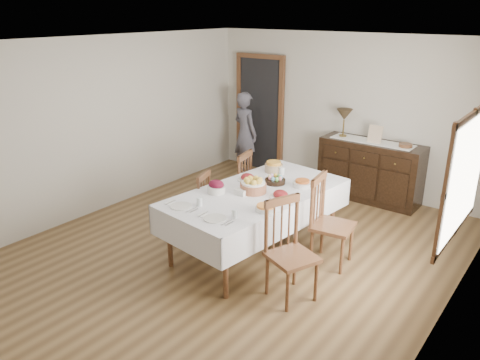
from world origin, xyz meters
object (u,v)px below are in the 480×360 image
Objects in this scene: chair_left_near at (195,206)px; sideboard at (370,171)px; dining_table at (257,198)px; chair_right_near at (289,249)px; chair_left_far at (236,186)px; person at (245,131)px; table_lamp at (344,115)px; chair_right_far at (329,220)px.

chair_left_near is 3.05m from sideboard.
chair_right_near reaches higher than dining_table.
chair_left_far is 2.13m from person.
chair_left_near is at bearing 99.63° from chair_right_near.
chair_right_near is 3.37m from table_lamp.
sideboard is (-0.41, 2.25, -0.08)m from chair_right_far.
chair_left_near is 1.72m from chair_right_near.
chair_right_far is 2.42× the size of table_lamp.
chair_right_near reaches higher than chair_left_near.
person reaches higher than table_lamp.
sideboard is at bearing 29.40° from chair_right_near.
chair_left_near is 1.76m from chair_right_far.
chair_right_far is at bearing 89.09° from chair_left_near.
sideboard is 0.98× the size of person.
chair_right_far is 2.29m from sideboard.
dining_table is 2.61m from table_lamp.
dining_table is 2.25× the size of chair_right_far.
table_lamp reaches higher than chair_right_far.
person reaches higher than chair_right_near.
chair_right_near is 2.40× the size of table_lamp.
chair_left_far is 1.66m from chair_right_far.
chair_left_near is at bearing 128.02° from person.
table_lamp reaches higher than dining_table.
chair_right_far is (0.86, 0.28, -0.16)m from dining_table.
sideboard reaches higher than chair_left_near.
table_lamp reaches higher than chair_right_near.
chair_right_far is 2.55m from table_lamp.
dining_table is 0.98m from chair_left_far.
dining_table is 2.61× the size of chair_left_near.
chair_left_near is 0.58× the size of person.
person is (-1.15, 1.77, 0.29)m from chair_left_far.
dining_table is 1.52× the size of person.
chair_left_far is 0.96× the size of chair_right_near.
table_lamp is (0.70, 1.96, 0.79)m from chair_left_far.
dining_table is 5.46× the size of table_lamp.
sideboard is 2.41m from person.
chair_left_far is at bearing -109.77° from table_lamp.
table_lamp is (-0.52, -0.00, 0.84)m from sideboard.
chair_left_far is at bearing 137.93° from person.
chair_left_far is at bearing 75.99° from chair_right_near.
chair_right_far is at bearing 158.30° from person.
chair_right_far is (1.68, 0.52, 0.08)m from chair_left_near.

